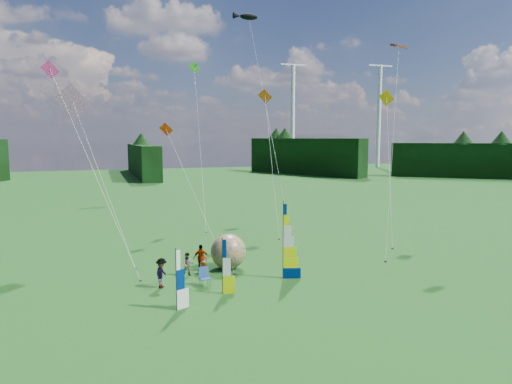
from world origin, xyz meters
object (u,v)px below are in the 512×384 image
object	(u,v)px
spectator_c	(161,273)
side_banner_far	(176,281)
spectator_a	(204,263)
bol_inflatable	(228,252)
kite_whale	(268,109)
side_banner_left	(222,267)
camp_chair	(205,277)
spectator_d	(201,258)
feather_banner_main	(283,242)
spectator_b	(188,264)

from	to	relation	value
spectator_c	side_banner_far	bearing A→B (deg)	-149.31
spectator_a	bol_inflatable	bearing A→B (deg)	6.55
bol_inflatable	kite_whale	bearing A→B (deg)	59.75
side_banner_left	spectator_c	xyz separation A→B (m)	(-3.14, 2.27, -0.69)
spectator_a	camp_chair	size ratio (longest dim) A/B	1.30
spectator_c	spectator_d	world-z (taller)	spectator_d
feather_banner_main	bol_inflatable	size ratio (longest dim) A/B	2.00
spectator_b	feather_banner_main	bearing A→B (deg)	-13.55
spectator_a	camp_chair	xyz separation A→B (m)	(-0.48, -2.44, -0.18)
camp_chair	side_banner_left	bearing A→B (deg)	-70.38
side_banner_left	camp_chair	bearing A→B (deg)	129.64
feather_banner_main	spectator_c	distance (m)	7.69
feather_banner_main	spectator_d	distance (m)	5.83
side_banner_far	spectator_d	bearing A→B (deg)	44.27
spectator_c	camp_chair	world-z (taller)	spectator_c
spectator_c	spectator_d	distance (m)	3.95
bol_inflatable	spectator_d	size ratio (longest dim) A/B	1.33
feather_banner_main	kite_whale	xyz separation A→B (m)	(5.49, 17.25, 9.37)
side_banner_far	spectator_b	size ratio (longest dim) A/B	2.08
bol_inflatable	side_banner_left	bearing A→B (deg)	-109.64
side_banner_far	spectator_c	size ratio (longest dim) A/B	1.77
spectator_b	spectator_d	world-z (taller)	spectator_d
side_banner_far	spectator_d	world-z (taller)	side_banner_far
spectator_c	kite_whale	world-z (taller)	kite_whale
spectator_c	bol_inflatable	bearing A→B (deg)	-35.33
camp_chair	spectator_d	bearing A→B (deg)	78.75
spectator_d	spectator_a	bearing A→B (deg)	95.14
spectator_a	spectator_c	world-z (taller)	spectator_c
bol_inflatable	spectator_b	bearing A→B (deg)	-166.84
camp_chair	spectator_c	bearing A→B (deg)	162.92
side_banner_far	kite_whale	bearing A→B (deg)	35.09
spectator_a	kite_whale	size ratio (longest dim) A/B	0.06
spectator_d	bol_inflatable	bearing A→B (deg)	-176.25
side_banner_far	spectator_b	world-z (taller)	side_banner_far
side_banner_left	side_banner_far	distance (m)	3.34
spectator_b	side_banner_left	bearing A→B (deg)	-62.19
spectator_d	kite_whale	size ratio (longest dim) A/B	0.08
kite_whale	spectator_a	bearing A→B (deg)	-118.91
side_banner_far	camp_chair	world-z (taller)	side_banner_far
bol_inflatable	kite_whale	size ratio (longest dim) A/B	0.10
side_banner_far	bol_inflatable	world-z (taller)	side_banner_far
side_banner_far	spectator_a	world-z (taller)	side_banner_far
side_banner_left	spectator_a	world-z (taller)	side_banner_left
side_banner_far	bol_inflatable	bearing A→B (deg)	31.46
camp_chair	kite_whale	bearing A→B (deg)	55.95
side_banner_left	spectator_d	xyz separation A→B (m)	(-0.16, 4.86, -0.69)
spectator_a	side_banner_left	bearing A→B (deg)	-101.85
spectator_a	feather_banner_main	bearing A→B (deg)	-43.73
side_banner_left	camp_chair	xyz separation A→B (m)	(-0.66, 1.62, -1.01)
side_banner_far	camp_chair	bearing A→B (deg)	32.64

